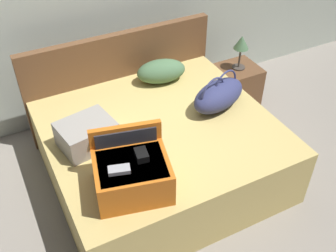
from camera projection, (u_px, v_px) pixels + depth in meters
The scene contains 9 objects.
ground_plane at pixel (183, 204), 3.38m from camera, with size 12.00×12.00×0.00m, color gray.
bed at pixel (161, 151), 3.48m from camera, with size 1.85×1.70×0.56m, color tan.
headboard at pixel (121, 80), 3.95m from camera, with size 1.89×0.08×1.00m, color brown.
hard_case_large at pixel (132, 173), 2.69m from camera, with size 0.59×0.54×0.40m.
hard_case_medium at pixel (87, 134), 3.07m from camera, with size 0.46×0.39×0.21m.
duffel_bag at pixel (219, 95), 3.44m from camera, with size 0.61×0.44×0.33m.
pillow_near_headboard at pixel (161, 71), 3.78m from camera, with size 0.47×0.26×0.22m, color #4C724C.
nightstand at pixel (236, 86), 4.35m from camera, with size 0.44×0.40×0.47m, color brown.
table_lamp at pixel (241, 45), 4.03m from camera, with size 0.15×0.15×0.37m.
Camera 1 is at (-1.11, -1.90, 2.66)m, focal length 42.73 mm.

